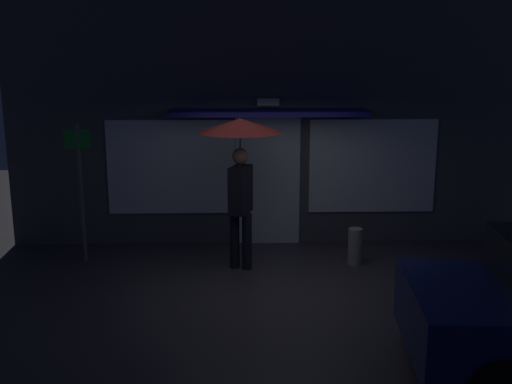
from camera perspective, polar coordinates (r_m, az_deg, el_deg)
name	(u,v)px	position (r m, az deg, el deg)	size (l,w,h in m)	color
ground_plane	(275,290)	(8.72, 1.73, -9.09)	(18.00, 18.00, 0.00)	#38353A
building_facade	(267,122)	(10.48, 1.06, 6.54)	(8.74, 1.00, 4.24)	#4C4C56
person_with_umbrella	(240,149)	(9.09, -1.47, 3.97)	(1.22, 1.22, 2.31)	black
street_sign_post	(80,184)	(9.91, -15.98, 0.74)	(0.40, 0.07, 2.21)	#595B60
sidewalk_bollard	(355,247)	(9.75, 9.16, -5.01)	(0.22, 0.22, 0.58)	#9E998E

